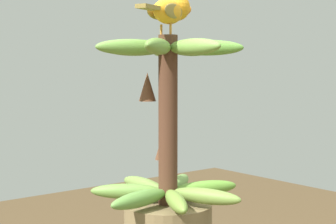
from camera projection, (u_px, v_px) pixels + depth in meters
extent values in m
cylinder|color=#4C2D1E|center=(168.00, 120.00, 1.17)|extent=(0.04, 0.04, 0.35)
ellipsoid|color=olive|center=(145.00, 185.00, 1.25)|extent=(0.04, 0.16, 0.03)
ellipsoid|color=olive|center=(127.00, 191.00, 1.18)|extent=(0.14, 0.13, 0.03)
ellipsoid|color=#5E903E|center=(140.00, 199.00, 1.12)|extent=(0.16, 0.06, 0.03)
ellipsoid|color=olive|center=(176.00, 201.00, 1.10)|extent=(0.10, 0.15, 0.03)
ellipsoid|color=olive|center=(205.00, 196.00, 1.14)|extent=(0.09, 0.16, 0.03)
ellipsoid|color=#629A33|center=(204.00, 188.00, 1.21)|extent=(0.16, 0.07, 0.03)
ellipsoid|color=#6D9947|center=(178.00, 184.00, 1.26)|extent=(0.14, 0.12, 0.03)
ellipsoid|color=#66973B|center=(161.00, 49.00, 1.23)|extent=(0.10, 0.15, 0.03)
ellipsoid|color=#659A46|center=(135.00, 48.00, 1.19)|extent=(0.09, 0.15, 0.03)
ellipsoid|color=#65953D|center=(133.00, 47.00, 1.12)|extent=(0.16, 0.07, 0.03)
ellipsoid|color=olive|center=(158.00, 46.00, 1.08)|extent=(0.14, 0.12, 0.03)
ellipsoid|color=#6C9A41|center=(192.00, 47.00, 1.10)|extent=(0.04, 0.16, 0.03)
ellipsoid|color=#5F9A39|center=(206.00, 48.00, 1.16)|extent=(0.14, 0.12, 0.03)
ellipsoid|color=#669C3F|center=(191.00, 49.00, 1.22)|extent=(0.16, 0.06, 0.03)
cone|color=brown|center=(163.00, 146.00, 1.22)|extent=(0.04, 0.04, 0.06)
cone|color=brown|center=(147.00, 87.00, 1.18)|extent=(0.04, 0.04, 0.06)
cylinder|color=#C68933|center=(172.00, 29.00, 1.15)|extent=(0.00, 0.01, 0.02)
cylinder|color=#C68933|center=(161.00, 30.00, 1.16)|extent=(0.00, 0.00, 0.02)
ellipsoid|color=orange|center=(167.00, 12.00, 1.15)|extent=(0.11, 0.08, 0.05)
ellipsoid|color=olive|center=(175.00, 11.00, 1.14)|extent=(0.07, 0.04, 0.03)
ellipsoid|color=olive|center=(156.00, 12.00, 1.16)|extent=(0.07, 0.04, 0.03)
cube|color=olive|center=(148.00, 7.00, 1.09)|extent=(0.06, 0.04, 0.01)
sphere|color=orange|center=(177.00, 8.00, 1.19)|extent=(0.06, 0.06, 0.06)
sphere|color=black|center=(170.00, 6.00, 1.21)|extent=(0.01, 0.01, 0.01)
cone|color=orange|center=(184.00, 9.00, 1.22)|extent=(0.03, 0.03, 0.02)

